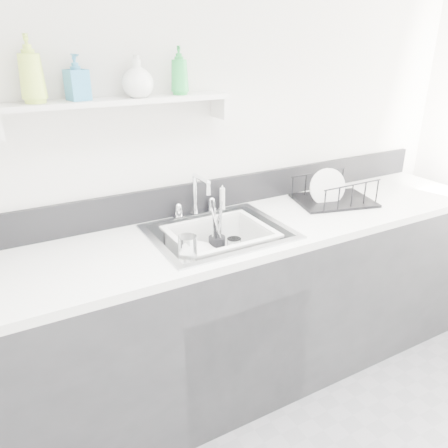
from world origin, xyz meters
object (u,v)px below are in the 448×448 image
sink (219,249)px  dish_rack (334,189)px  wash_tub (220,247)px  counter_run (219,314)px

sink → dish_rack: bearing=4.6°
sink → wash_tub: 0.02m
sink → dish_rack: (0.77, 0.06, 0.16)m
counter_run → wash_tub: bearing=-65.0°
wash_tub → dish_rack: 0.78m
counter_run → wash_tub: (0.00, -0.01, 0.38)m
counter_run → sink: (0.00, 0.00, 0.37)m
counter_run → dish_rack: bearing=4.6°
counter_run → dish_rack: 0.94m
counter_run → wash_tub: wash_tub is taller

